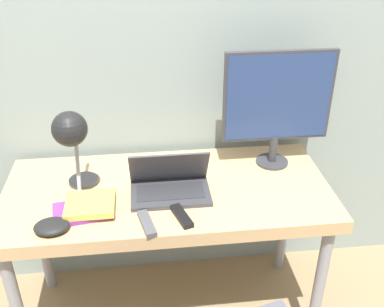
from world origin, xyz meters
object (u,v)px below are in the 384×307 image
object	(u,v)px
desk_lamp	(71,135)
game_controller	(51,227)
laptop	(170,185)
monitor	(278,101)
book_stack	(87,207)

from	to	relation	value
desk_lamp	game_controller	distance (m)	0.35
laptop	monitor	world-z (taller)	monitor
monitor	book_stack	xyz separation A→B (m)	(-0.83, -0.29, -0.29)
monitor	book_stack	distance (m)	0.92
laptop	desk_lamp	distance (m)	0.45
laptop	book_stack	xyz separation A→B (m)	(-0.33, -0.09, -0.02)
laptop	monitor	distance (m)	0.59
laptop	monitor	bearing A→B (deg)	21.68
laptop	book_stack	bearing A→B (deg)	-164.43
laptop	book_stack	world-z (taller)	laptop
book_stack	laptop	bearing A→B (deg)	15.57
laptop	game_controller	world-z (taller)	laptop
book_stack	game_controller	world-z (taller)	book_stack
desk_lamp	game_controller	size ratio (longest dim) A/B	3.05
monitor	desk_lamp	bearing A→B (deg)	-166.84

